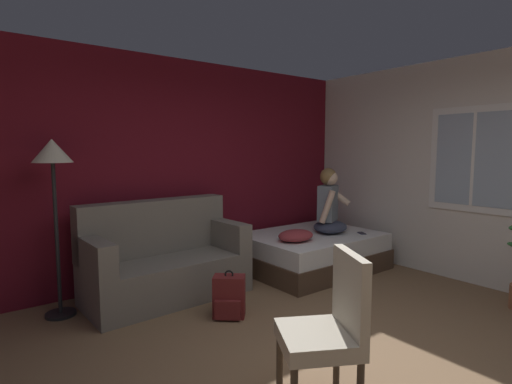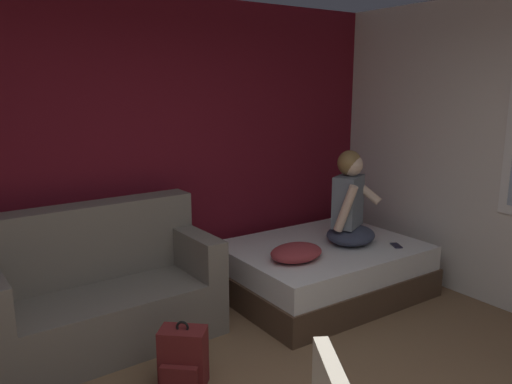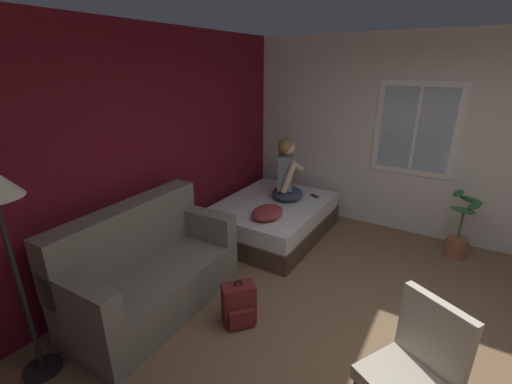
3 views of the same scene
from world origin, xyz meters
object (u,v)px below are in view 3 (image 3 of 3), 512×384
at_px(backpack, 239,305).
at_px(throw_pillow, 267,212).
at_px(potted_plant, 459,234).
at_px(cell_phone, 314,196).
at_px(bed, 272,218).
at_px(person_seated, 287,175).
at_px(side_chair, 415,368).
at_px(couch, 149,271).

distance_m(backpack, throw_pillow, 1.40).
bearing_deg(throw_pillow, potted_plant, -60.94).
xyz_separation_m(throw_pillow, cell_phone, (1.01, -0.22, -0.07)).
relative_size(bed, person_seated, 2.02).
xyz_separation_m(bed, side_chair, (-2.02, -2.13, 0.30)).
xyz_separation_m(throw_pillow, potted_plant, (1.16, -2.10, -0.25)).
bearing_deg(couch, person_seated, -9.15).
xyz_separation_m(side_chair, throw_pillow, (1.54, 1.93, 0.02)).
xyz_separation_m(bed, potted_plant, (0.69, -2.29, 0.07)).
relative_size(side_chair, potted_plant, 1.15).
bearing_deg(backpack, throw_pillow, 18.74).
distance_m(backpack, potted_plant, 2.96).
height_order(couch, cell_phone, couch).
bearing_deg(throw_pillow, couch, 163.21).
distance_m(throw_pillow, potted_plant, 2.41).
bearing_deg(potted_plant, side_chair, 176.61).
bearing_deg(potted_plant, person_seated, 101.71).
distance_m(person_seated, backpack, 2.16).
bearing_deg(bed, backpack, -160.35).
relative_size(cell_phone, potted_plant, 0.17).
distance_m(person_seated, throw_pillow, 0.77).
bearing_deg(couch, potted_plant, -43.53).
bearing_deg(backpack, person_seated, 15.04).
height_order(person_seated, throw_pillow, person_seated).
bearing_deg(potted_plant, cell_phone, 94.78).
relative_size(throw_pillow, cell_phone, 3.33).
distance_m(person_seated, cell_phone, 0.56).
bearing_deg(potted_plant, couch, 136.47).
bearing_deg(backpack, potted_plant, -34.24).
xyz_separation_m(couch, cell_phone, (2.53, -0.68, 0.09)).
bearing_deg(backpack, cell_phone, 5.39).
height_order(bed, side_chair, side_chair).
xyz_separation_m(couch, side_chair, (-0.02, -2.39, 0.14)).
xyz_separation_m(side_chair, backpack, (0.27, 1.50, -0.34)).
bearing_deg(potted_plant, throw_pillow, 119.06).
bearing_deg(bed, throw_pillow, -157.93).
distance_m(couch, throw_pillow, 1.60).
bearing_deg(person_seated, couch, 170.85).
bearing_deg(bed, couch, 172.36).
distance_m(couch, potted_plant, 3.71).
distance_m(backpack, cell_phone, 2.31).
bearing_deg(cell_phone, couch, 12.15).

